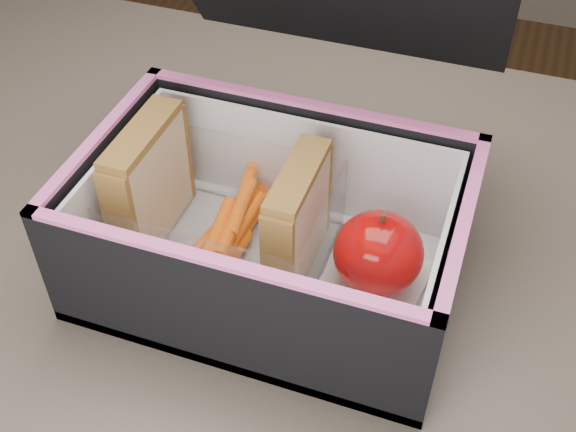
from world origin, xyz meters
name	(u,v)px	position (x,y,z in m)	size (l,w,h in m)	color
kitchen_table	(307,362)	(0.00, 0.00, 0.66)	(1.20, 0.80, 0.75)	brown
lunch_bag	(274,219)	(-0.03, 0.01, 0.81)	(0.29, 0.30, 0.26)	black
plastic_tub	(223,217)	(-0.08, 0.02, 0.80)	(0.17, 0.12, 0.07)	white
sandwich_left	(149,182)	(-0.14, 0.02, 0.82)	(0.03, 0.09, 0.10)	tan
sandwich_right	(298,220)	(-0.02, 0.02, 0.82)	(0.02, 0.09, 0.10)	tan
carrot_sticks	(232,230)	(-0.07, 0.02, 0.78)	(0.05, 0.16, 0.03)	orange
paper_napkin	(374,282)	(0.05, 0.02, 0.77)	(0.08, 0.08, 0.01)	white
red_apple	(378,253)	(0.05, 0.02, 0.80)	(0.09, 0.09, 0.07)	maroon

